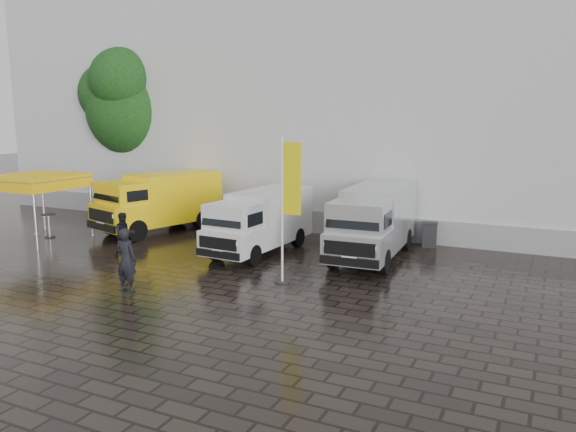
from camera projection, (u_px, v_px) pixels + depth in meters
name	position (u px, v px, depth m)	size (l,w,h in m)	color
ground	(247.00, 283.00, 17.65)	(120.00, 120.00, 0.00)	black
exhibition_hall	(428.00, 100.00, 29.93)	(44.00, 16.00, 12.00)	silver
hall_plinth	(381.00, 228.00, 23.76)	(44.00, 0.15, 1.00)	gray
van_yellow	(159.00, 203.00, 25.19)	(2.18, 5.66, 2.61)	yellow
van_white	(260.00, 223.00, 21.31)	(1.80, 5.39, 2.34)	silver
van_silver	(373.00, 224.00, 20.47)	(1.99, 5.97, 2.59)	silver
canopy_tent	(36.00, 179.00, 23.40)	(3.12, 3.12, 2.75)	silver
flagpole	(287.00, 204.00, 17.17)	(0.88, 0.50, 4.58)	black
tree	(134.00, 105.00, 30.17)	(4.97, 4.97, 8.92)	black
cocktail_table	(49.00, 226.00, 24.11)	(0.60, 0.60, 1.03)	black
wheelie_bin	(429.00, 234.00, 22.46)	(0.60, 0.60, 1.00)	black
person_front	(126.00, 260.00, 16.62)	(0.71, 0.46, 1.93)	black
person_tent	(124.00, 234.00, 20.86)	(0.80, 0.62, 1.65)	black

